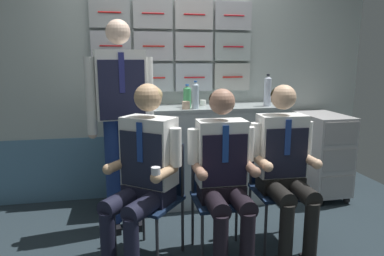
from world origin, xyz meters
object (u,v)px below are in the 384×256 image
at_px(folding_chair_right, 275,177).
at_px(paper_cup_blue, 186,105).
at_px(folding_chair_center, 218,185).
at_px(crew_member_center, 224,170).
at_px(crew_member_standing, 121,106).
at_px(snack_banana, 127,106).
at_px(crew_member_left, 143,167).
at_px(crew_member_right, 285,161).
at_px(sparkling_bottle_green, 195,96).
at_px(folding_chair_left, 156,186).
at_px(service_trolley, 321,152).

relative_size(folding_chair_right, paper_cup_blue, 11.30).
distance_m(folding_chair_center, crew_member_center, 0.23).
distance_m(crew_member_standing, snack_banana, 0.48).
bearing_deg(crew_member_left, paper_cup_blue, 61.57).
relative_size(folding_chair_center, snack_banana, 4.92).
xyz_separation_m(crew_member_right, paper_cup_blue, (-0.60, 0.87, 0.33)).
xyz_separation_m(folding_chair_center, sparkling_bottle_green, (-0.01, 0.80, 0.60)).
xyz_separation_m(crew_member_center, crew_member_right, (0.50, 0.08, 0.01)).
height_order(crew_member_standing, snack_banana, crew_member_standing).
bearing_deg(sparkling_bottle_green, crew_member_left, -122.82).
bearing_deg(folding_chair_left, crew_member_right, -8.18).
distance_m(crew_member_left, crew_member_standing, 0.69).
bearing_deg(crew_member_left, crew_member_center, -9.53).
xyz_separation_m(crew_member_standing, snack_banana, (0.06, 0.47, -0.06)).
xyz_separation_m(folding_chair_left, paper_cup_blue, (0.37, 0.74, 0.51)).
bearing_deg(crew_member_right, crew_member_standing, 153.89).
bearing_deg(snack_banana, crew_member_standing, -97.05).
distance_m(folding_chair_right, snack_banana, 1.54).
bearing_deg(folding_chair_left, crew_member_center, -25.32).
height_order(service_trolley, folding_chair_center, service_trolley).
height_order(folding_chair_center, folding_chair_right, same).
bearing_deg(service_trolley, paper_cup_blue, -177.97).
height_order(folding_chair_right, crew_member_right, crew_member_right).
relative_size(sparkling_bottle_green, snack_banana, 1.54).
bearing_deg(crew_member_center, crew_member_right, 9.08).
height_order(sparkling_bottle_green, snack_banana, sparkling_bottle_green).
bearing_deg(folding_chair_right, folding_chair_left, -178.75).
bearing_deg(service_trolley, crew_member_standing, -170.76).
xyz_separation_m(crew_member_left, paper_cup_blue, (0.47, 0.86, 0.32)).
bearing_deg(crew_member_standing, sparkling_bottle_green, 22.73).
height_order(crew_member_left, crew_member_center, crew_member_left).
xyz_separation_m(service_trolley, snack_banana, (-2.03, 0.13, 0.54)).
xyz_separation_m(folding_chair_center, paper_cup_blue, (-0.10, 0.79, 0.51)).
distance_m(crew_member_center, paper_cup_blue, 1.02).
xyz_separation_m(folding_chair_right, sparkling_bottle_green, (-0.51, 0.72, 0.60)).
distance_m(crew_member_right, snack_banana, 1.59).
relative_size(crew_member_left, folding_chair_right, 1.53).
xyz_separation_m(folding_chair_left, crew_member_center, (0.46, -0.22, 0.17)).
distance_m(crew_member_left, crew_member_right, 1.06).
height_order(service_trolley, crew_member_left, crew_member_left).
distance_m(folding_chair_left, crew_member_center, 0.54).
bearing_deg(paper_cup_blue, folding_chair_center, -82.99).
xyz_separation_m(folding_chair_left, crew_member_standing, (-0.23, 0.45, 0.55)).
distance_m(crew_member_left, snack_banana, 1.09).
bearing_deg(sparkling_bottle_green, crew_member_center, -89.83).
distance_m(service_trolley, paper_cup_blue, 1.58).
bearing_deg(crew_member_left, folding_chair_center, 6.79).
xyz_separation_m(crew_member_center, snack_banana, (-0.64, 1.14, 0.32)).
height_order(crew_member_left, snack_banana, crew_member_left).
distance_m(crew_member_left, sparkling_bottle_green, 1.10).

